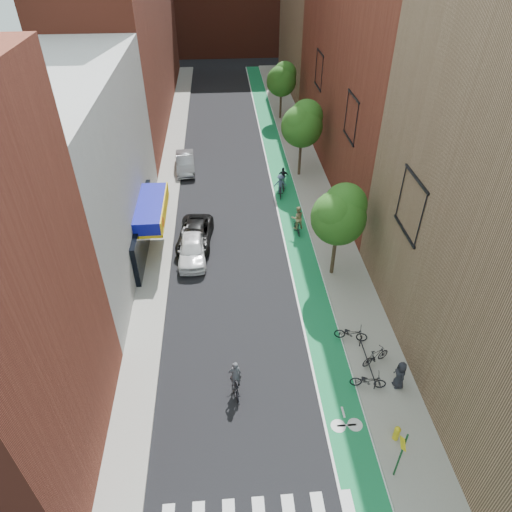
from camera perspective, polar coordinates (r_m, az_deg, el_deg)
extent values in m
plane|color=black|center=(23.02, 0.41, -18.99)|extent=(160.00, 160.00, 0.00)
cube|color=#167D55|center=(43.51, 2.83, 11.14)|extent=(2.00, 68.00, 0.01)
cube|color=gray|center=(43.44, -10.61, 10.60)|extent=(2.00, 68.00, 0.15)
cube|color=gray|center=(43.84, 6.14, 11.29)|extent=(3.00, 68.00, 0.15)
cube|color=silver|center=(31.37, -22.63, 9.57)|extent=(8.00, 20.00, 12.00)
cube|color=maroon|center=(56.20, -16.45, 27.68)|extent=(8.00, 36.00, 22.00)
cube|color=maroon|center=(41.71, 15.46, 24.86)|extent=(8.00, 28.00, 22.00)
cube|color=#8C6B4C|center=(64.89, 8.23, 27.98)|extent=(8.00, 20.00, 18.00)
cylinder|color=#332619|center=(29.47, 9.68, 0.25)|extent=(0.24, 0.24, 3.30)
sphere|color=#1B5316|center=(27.94, 10.26, 4.72)|extent=(3.36, 3.36, 3.36)
sphere|color=#1B5316|center=(27.91, 11.08, 6.32)|extent=(2.64, 2.64, 2.64)
sphere|color=#1B5316|center=(27.37, 9.89, 5.21)|extent=(2.40, 2.40, 2.40)
cylinder|color=#332619|center=(41.21, 5.50, 12.12)|extent=(0.24, 0.24, 3.47)
sphere|color=#1B5316|center=(40.08, 5.75, 15.83)|extent=(3.53, 3.53, 3.53)
sphere|color=#1B5316|center=(40.16, 6.33, 16.99)|extent=(2.77, 2.77, 2.77)
sphere|color=#1B5316|center=(39.57, 5.42, 16.34)|extent=(2.52, 2.52, 2.52)
cylinder|color=#332619|center=(54.10, 3.09, 18.31)|extent=(0.24, 0.24, 3.19)
sphere|color=#1B5316|center=(53.31, 3.19, 20.99)|extent=(3.25, 3.25, 3.25)
sphere|color=#1B5316|center=(53.45, 3.63, 21.80)|extent=(2.55, 2.55, 2.55)
sphere|color=#1B5316|center=(52.85, 2.90, 21.38)|extent=(2.32, 2.32, 2.32)
cylinder|color=#194C26|center=(20.84, 17.60, -22.68)|extent=(0.08, 0.08, 3.00)
cube|color=yellow|center=(20.07, 17.88, -21.41)|extent=(0.02, 0.71, 0.71)
imported|color=white|center=(31.29, -8.00, 0.94)|extent=(1.94, 4.64, 1.57)
imported|color=black|center=(32.76, -7.64, 2.63)|extent=(2.74, 5.17, 1.39)
imported|color=gray|center=(42.91, -8.83, 11.46)|extent=(1.92, 4.68, 1.51)
imported|color=black|center=(23.39, -2.55, -15.82)|extent=(0.76, 1.78, 0.91)
imported|color=#43444A|center=(22.88, -2.61, -14.53)|extent=(0.64, 0.45, 1.66)
imported|color=black|center=(33.81, 5.16, 3.54)|extent=(0.62, 1.53, 0.90)
imported|color=tan|center=(33.45, 5.21, 4.79)|extent=(0.97, 0.80, 1.82)
imported|color=black|center=(39.55, 3.39, 9.00)|extent=(0.67, 1.73, 0.89)
imported|color=#212129|center=(39.32, 3.41, 9.95)|extent=(0.93, 0.42, 1.56)
imported|color=black|center=(38.29, 3.04, 8.10)|extent=(0.57, 1.70, 1.01)
imported|color=#3D526E|center=(38.07, 3.05, 9.03)|extent=(1.08, 0.66, 1.61)
imported|color=black|center=(25.89, 11.78, -9.42)|extent=(1.92, 1.12, 0.95)
imported|color=black|center=(25.03, 14.73, -12.01)|extent=(1.74, 1.13, 1.02)
imported|color=black|center=(23.98, 13.85, -14.87)|extent=(1.87, 0.94, 0.94)
imported|color=black|center=(24.14, 17.57, -13.98)|extent=(0.58, 0.84, 1.66)
cylinder|color=yellow|center=(22.76, 17.12, -20.53)|extent=(0.27, 0.27, 0.61)
sphere|color=yellow|center=(22.45, 17.30, -20.01)|extent=(0.29, 0.29, 0.29)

